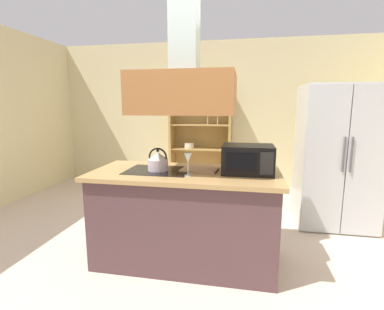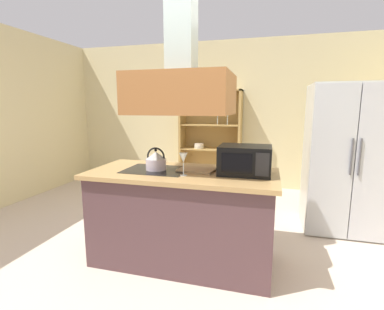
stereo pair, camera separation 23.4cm
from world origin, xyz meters
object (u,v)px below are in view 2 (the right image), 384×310
(refrigerator, at_px, (346,159))
(wine_glass_on_counter, at_px, (183,159))
(cutting_board, at_px, (197,170))
(microwave, at_px, (245,160))
(kettle, at_px, (156,161))
(dish_cabinet, at_px, (211,145))

(refrigerator, xyz_separation_m, wine_glass_on_counter, (-1.63, -1.38, 0.17))
(cutting_board, bearing_deg, microwave, -2.02)
(microwave, distance_m, wine_glass_on_counter, 0.56)
(refrigerator, bearing_deg, cutting_board, -143.19)
(kettle, xyz_separation_m, microwave, (0.84, 0.05, 0.04))
(microwave, bearing_deg, kettle, -176.41)
(cutting_board, distance_m, microwave, 0.47)
(cutting_board, distance_m, wine_glass_on_counter, 0.27)
(dish_cabinet, bearing_deg, refrigerator, -36.61)
(dish_cabinet, height_order, kettle, dish_cabinet)
(microwave, height_order, wine_glass_on_counter, microwave)
(refrigerator, height_order, microwave, refrigerator)
(cutting_board, bearing_deg, dish_cabinet, 98.66)
(dish_cabinet, bearing_deg, microwave, -72.16)
(dish_cabinet, xyz_separation_m, microwave, (0.85, -2.64, 0.24))
(microwave, xyz_separation_m, wine_glass_on_counter, (-0.52, -0.20, 0.02))
(refrigerator, xyz_separation_m, microwave, (-1.11, -1.18, 0.15))
(wine_glass_on_counter, bearing_deg, kettle, 155.30)
(cutting_board, bearing_deg, kettle, -170.05)
(dish_cabinet, relative_size, wine_glass_on_counter, 8.75)
(refrigerator, height_order, wine_glass_on_counter, refrigerator)
(refrigerator, bearing_deg, wine_glass_on_counter, -139.64)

